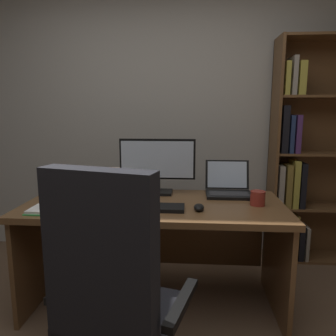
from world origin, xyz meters
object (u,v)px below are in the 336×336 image
at_px(office_chair, 115,309).
at_px(coffee_mug, 258,198).
at_px(reading_stand_with_book, 100,180).
at_px(keyboard, 151,207).
at_px(desk, 156,227).
at_px(monitor, 157,165).
at_px(notepad, 123,201).
at_px(bookshelf, 311,163).
at_px(computer_mouse, 199,207).
at_px(open_binder, 68,208).
at_px(pen, 126,200).
at_px(laptop, 228,188).

bearing_deg(office_chair, coffee_mug, 60.92).
xyz_separation_m(reading_stand_with_book, coffee_mug, (1.14, -0.33, -0.03)).
height_order(keyboard, coffee_mug, coffee_mug).
distance_m(desk, keyboard, 0.31).
bearing_deg(monitor, notepad, -131.78).
bearing_deg(bookshelf, computer_mouse, -136.23).
bearing_deg(office_chair, reading_stand_with_book, 123.84).
xyz_separation_m(office_chair, computer_mouse, (0.38, 0.65, 0.28)).
distance_m(office_chair, notepad, 0.86).
bearing_deg(open_binder, keyboard, 6.85).
height_order(desk, bookshelf, bookshelf).
height_order(bookshelf, monitor, bookshelf).
bearing_deg(computer_mouse, notepad, 162.31).
xyz_separation_m(open_binder, notepad, (0.30, 0.21, -0.01)).
height_order(reading_stand_with_book, coffee_mug, reading_stand_with_book).
xyz_separation_m(reading_stand_with_book, open_binder, (-0.05, -0.52, -0.07)).
distance_m(monitor, reading_stand_with_book, 0.48).
bearing_deg(desk, notepad, -163.44).
distance_m(pen, coffee_mug, 0.88).
bearing_deg(laptop, open_binder, -156.22).
height_order(computer_mouse, reading_stand_with_book, reading_stand_with_book).
xyz_separation_m(desk, monitor, (-0.00, 0.17, 0.41)).
height_order(reading_stand_with_book, pen, reading_stand_with_book).
relative_size(desk, keyboard, 4.12).
xyz_separation_m(monitor, laptop, (0.52, 0.01, -0.16)).
bearing_deg(reading_stand_with_book, coffee_mug, -16.11).
bearing_deg(reading_stand_with_book, open_binder, -95.73).
distance_m(bookshelf, monitor, 1.44).
bearing_deg(monitor, laptop, 0.58).
distance_m(office_chair, coffee_mug, 1.14).
distance_m(laptop, notepad, 0.78).
height_order(bookshelf, open_binder, bookshelf).
height_order(bookshelf, notepad, bookshelf).
bearing_deg(pen, office_chair, -82.22).
height_order(laptop, notepad, laptop).
bearing_deg(notepad, pen, 0.00).
xyz_separation_m(monitor, keyboard, (0.00, -0.40, -0.20)).
height_order(laptop, reading_stand_with_book, laptop).
distance_m(open_binder, coffee_mug, 1.21).
xyz_separation_m(keyboard, computer_mouse, (0.30, 0.00, 0.01)).
bearing_deg(pen, monitor, 51.02).
distance_m(bookshelf, open_binder, 2.10).
bearing_deg(keyboard, open_binder, -174.41).
distance_m(laptop, coffee_mug, 0.31).
xyz_separation_m(bookshelf, pen, (-1.51, -0.81, -0.14)).
xyz_separation_m(laptop, coffee_mug, (0.16, -0.27, -0.00)).
bearing_deg(notepad, monitor, 48.22).
xyz_separation_m(notepad, coffee_mug, (0.90, -0.02, 0.04)).
relative_size(office_chair, open_binder, 2.48).
xyz_separation_m(desk, open_binder, (-0.51, -0.28, 0.21)).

